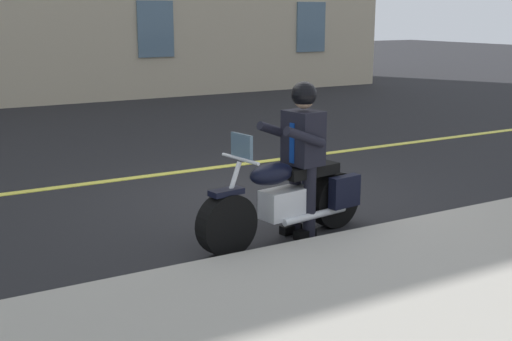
{
  "coord_description": "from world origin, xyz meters",
  "views": [
    {
      "loc": [
        4.5,
        7.5,
        2.46
      ],
      "look_at": [
        0.84,
        1.24,
        0.75
      ],
      "focal_mm": 47.03,
      "sensor_mm": 36.0,
      "label": 1
    }
  ],
  "objects": [
    {
      "name": "rider_main",
      "position": [
        0.41,
        1.51,
        1.04
      ],
      "size": [
        0.68,
        0.61,
        1.74
      ],
      "color": "black",
      "rests_on": "ground_plane"
    },
    {
      "name": "motorcycle_main",
      "position": [
        0.6,
        1.54,
        0.45
      ],
      "size": [
        2.22,
        0.79,
        1.26
      ],
      "color": "black",
      "rests_on": "ground_plane"
    },
    {
      "name": "lane_center_stripe",
      "position": [
        0.0,
        -2.0,
        0.01
      ],
      "size": [
        60.0,
        0.16,
        0.01
      ],
      "primitive_type": "cube",
      "color": "#E5DB4C",
      "rests_on": "ground_plane"
    },
    {
      "name": "ground_plane",
      "position": [
        0.0,
        0.0,
        0.0
      ],
      "size": [
        80.0,
        80.0,
        0.0
      ],
      "primitive_type": "plane",
      "color": "black"
    }
  ]
}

